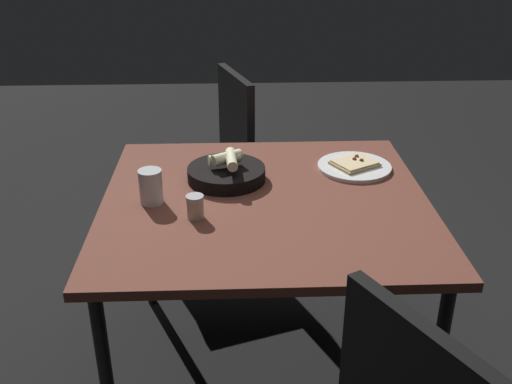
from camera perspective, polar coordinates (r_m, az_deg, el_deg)
ground at (r=2.39m, az=0.77°, el=-16.58°), size 8.00×8.00×0.00m
dining_table at (r=2.00m, az=0.88°, el=-2.14°), size 1.02×1.07×0.74m
pizza_plate at (r=2.21m, az=9.38°, el=2.47°), size 0.27×0.27×0.04m
bread_basket at (r=2.09m, az=-2.82°, el=1.94°), size 0.27×0.27×0.11m
beer_glass at (r=1.95m, az=-10.00°, el=0.32°), size 0.08×0.08×0.11m
pepper_shaker at (r=1.84m, az=-5.82°, el=-1.53°), size 0.06×0.06×0.08m
chair_near at (r=2.85m, az=-4.07°, el=3.31°), size 0.56×0.56×0.92m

